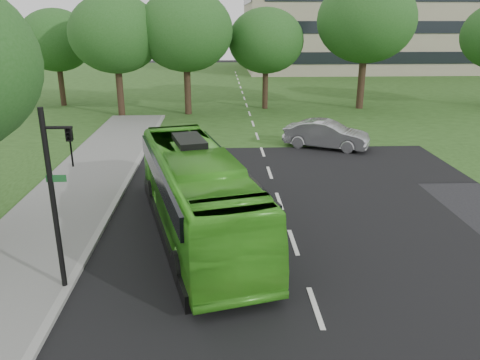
{
  "coord_description": "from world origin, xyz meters",
  "views": [
    {
      "loc": [
        -2.6,
        -12.95,
        7.57
      ],
      "look_at": [
        -1.8,
        4.31,
        1.6
      ],
      "focal_mm": 35.0,
      "sensor_mm": 36.0,
      "label": 1
    }
  ],
  "objects": [
    {
      "name": "tree_park_d",
      "position": [
        9.96,
        28.08,
        7.43
      ],
      "size": [
        8.3,
        8.3,
        10.98
      ],
      "color": "black",
      "rests_on": "ground"
    },
    {
      "name": "street_surfaces",
      "position": [
        -0.38,
        22.75,
        0.03
      ],
      "size": [
        120.0,
        120.0,
        0.15
      ],
      "color": "black",
      "rests_on": "ground"
    },
    {
      "name": "tree_park_b",
      "position": [
        -5.13,
        26.15,
        6.67
      ],
      "size": [
        7.54,
        7.54,
        9.89
      ],
      "color": "black",
      "rests_on": "ground"
    },
    {
      "name": "tree_park_a",
      "position": [
        -10.57,
        25.64,
        6.46
      ],
      "size": [
        7.16,
        7.16,
        9.51
      ],
      "color": "black",
      "rests_on": "ground"
    },
    {
      "name": "bus",
      "position": [
        -3.44,
        3.07,
        1.57
      ],
      "size": [
        5.35,
        11.57,
        3.14
      ],
      "primitive_type": "imported",
      "rotation": [
        0.0,
        0.0,
        0.25
      ],
      "color": "green",
      "rests_on": "ground"
    },
    {
      "name": "tree_park_c",
      "position": [
        1.53,
        28.38,
        5.79
      ],
      "size": [
        6.43,
        6.43,
        8.54
      ],
      "color": "black",
      "rests_on": "ground"
    },
    {
      "name": "tree_park_f",
      "position": [
        -16.84,
        30.72,
        5.77
      ],
      "size": [
        6.36,
        6.36,
        8.49
      ],
      "color": "black",
      "rests_on": "ground"
    },
    {
      "name": "sedan",
      "position": [
        4.0,
        14.83,
        0.85
      ],
      "size": [
        5.41,
        3.79,
        1.69
      ],
      "primitive_type": "imported",
      "rotation": [
        0.0,
        0.0,
        1.14
      ],
      "color": "#B0B1B5",
      "rests_on": "ground"
    },
    {
      "name": "ground",
      "position": [
        0.0,
        0.0,
        0.0
      ],
      "size": [
        160.0,
        160.0,
        0.0
      ],
      "primitive_type": "plane",
      "color": "black",
      "rests_on": "ground"
    },
    {
      "name": "traffic_light",
      "position": [
        -7.03,
        -0.73,
        3.18
      ],
      "size": [
        0.87,
        0.22,
        5.41
      ],
      "rotation": [
        0.0,
        0.0,
        0.03
      ],
      "color": "black",
      "rests_on": "ground"
    }
  ]
}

